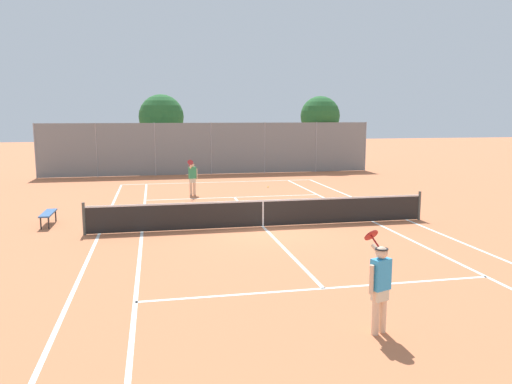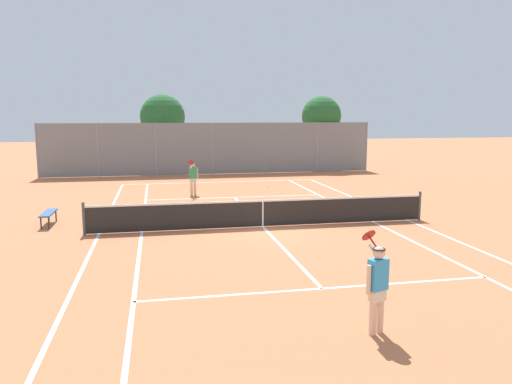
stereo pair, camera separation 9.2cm
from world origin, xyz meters
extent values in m
plane|color=#C67047|center=(0.00, 0.00, 0.00)|extent=(120.00, 120.00, 0.00)
cube|color=white|center=(0.00, 11.90, 0.00)|extent=(11.00, 0.10, 0.01)
cube|color=white|center=(-5.50, 0.00, 0.00)|extent=(0.10, 23.80, 0.01)
cube|color=white|center=(5.50, 0.00, 0.00)|extent=(0.10, 23.80, 0.01)
cube|color=white|center=(-4.13, 0.00, 0.00)|extent=(0.10, 23.80, 0.01)
cube|color=white|center=(4.13, 0.00, 0.00)|extent=(0.10, 23.80, 0.01)
cube|color=white|center=(0.00, -6.40, 0.00)|extent=(8.26, 0.10, 0.01)
cube|color=white|center=(0.00, 6.40, 0.00)|extent=(8.26, 0.10, 0.01)
cube|color=white|center=(0.00, 0.00, 0.00)|extent=(0.10, 12.80, 0.01)
cylinder|color=#474C47|center=(-5.95, 0.00, 0.53)|extent=(0.10, 0.10, 1.07)
cylinder|color=#474C47|center=(5.95, 0.00, 0.53)|extent=(0.10, 0.10, 1.07)
cube|color=black|center=(0.00, 0.00, 0.46)|extent=(11.90, 0.02, 0.89)
cube|color=white|center=(0.00, 0.00, 0.92)|extent=(11.90, 0.03, 0.06)
cube|color=white|center=(0.00, 0.00, 0.44)|extent=(0.05, 0.03, 0.89)
cylinder|color=beige|center=(0.11, -8.84, 0.41)|extent=(0.13, 0.13, 0.82)
cylinder|color=beige|center=(0.28, -8.77, 0.41)|extent=(0.13, 0.13, 0.82)
cube|color=beige|center=(0.19, -8.81, 0.74)|extent=(0.33, 0.27, 0.24)
cube|color=#3399D8|center=(0.19, -8.81, 1.10)|extent=(0.39, 0.31, 0.56)
sphere|color=beige|center=(0.19, -8.81, 1.49)|extent=(0.22, 0.22, 0.22)
cylinder|color=black|center=(0.19, -8.81, 1.56)|extent=(0.23, 0.23, 0.02)
cylinder|color=beige|center=(-0.01, -8.88, 1.04)|extent=(0.08, 0.08, 0.52)
cylinder|color=beige|center=(0.27, -8.63, 1.39)|extent=(0.23, 0.45, 0.35)
cylinder|color=maroon|center=(0.30, -8.34, 1.55)|extent=(0.12, 0.25, 0.22)
cylinder|color=maroon|center=(0.25, -8.23, 1.66)|extent=(0.33, 0.28, 0.23)
cylinder|color=beige|center=(-1.78, 7.48, 0.41)|extent=(0.13, 0.13, 0.82)
cylinder|color=beige|center=(-1.96, 7.44, 0.41)|extent=(0.13, 0.13, 0.82)
cube|color=beige|center=(-1.87, 7.46, 0.74)|extent=(0.32, 0.24, 0.24)
cube|color=#338C59|center=(-1.87, 7.46, 1.10)|extent=(0.38, 0.28, 0.56)
sphere|color=beige|center=(-1.87, 7.46, 1.49)|extent=(0.22, 0.22, 0.22)
cylinder|color=black|center=(-1.87, 7.46, 1.56)|extent=(0.23, 0.23, 0.02)
cylinder|color=beige|center=(-1.66, 7.51, 1.04)|extent=(0.08, 0.08, 0.52)
cylinder|color=beige|center=(-1.96, 7.29, 1.39)|extent=(0.19, 0.46, 0.35)
cylinder|color=maroon|center=(-2.02, 7.01, 1.55)|extent=(0.09, 0.25, 0.22)
cylinder|color=maroon|center=(-1.99, 6.89, 1.66)|extent=(0.32, 0.26, 0.23)
sphere|color=#D1DB33|center=(-2.22, 2.58, 0.03)|extent=(0.07, 0.07, 0.07)
sphere|color=#D1DB33|center=(-4.58, 4.21, 0.03)|extent=(0.07, 0.07, 0.07)
sphere|color=#D1DB33|center=(1.67, 2.81, 0.03)|extent=(0.07, 0.07, 0.07)
sphere|color=#D1DB33|center=(2.30, 9.24, 0.03)|extent=(0.07, 0.07, 0.07)
cube|color=#33598C|center=(-7.39, 1.74, 0.44)|extent=(0.36, 1.50, 0.05)
cylinder|color=#262626|center=(-7.26, 2.38, 0.21)|extent=(0.05, 0.05, 0.41)
cylinder|color=#262626|center=(-7.26, 1.11, 0.21)|extent=(0.05, 0.05, 0.41)
cylinder|color=#262626|center=(-7.51, 2.38, 0.21)|extent=(0.05, 0.05, 0.41)
cylinder|color=#262626|center=(-7.51, 1.11, 0.21)|extent=(0.05, 0.05, 0.41)
cylinder|color=gray|center=(-10.77, 15.90, 1.69)|extent=(0.08, 0.08, 3.38)
cylinder|color=gray|center=(-7.18, 15.90, 1.69)|extent=(0.08, 0.08, 3.38)
cylinder|color=gray|center=(-3.59, 15.90, 1.69)|extent=(0.08, 0.08, 3.38)
cylinder|color=gray|center=(0.00, 15.90, 1.69)|extent=(0.08, 0.08, 3.38)
cylinder|color=gray|center=(3.59, 15.90, 1.69)|extent=(0.08, 0.08, 3.38)
cylinder|color=gray|center=(7.18, 15.90, 1.69)|extent=(0.08, 0.08, 3.38)
cylinder|color=gray|center=(10.77, 15.90, 1.69)|extent=(0.08, 0.08, 3.38)
cube|color=slate|center=(0.00, 15.90, 1.69)|extent=(21.55, 0.02, 3.34)
cylinder|color=brown|center=(-3.10, 18.32, 1.34)|extent=(0.29, 0.29, 2.67)
sphere|color=#26602D|center=(-3.10, 18.32, 3.74)|extent=(3.04, 3.04, 3.04)
sphere|color=#26602D|center=(-3.19, 18.05, 3.36)|extent=(1.86, 1.86, 1.86)
cylinder|color=brown|center=(7.97, 17.49, 1.41)|extent=(0.23, 0.23, 2.82)
sphere|color=#26602D|center=(7.97, 17.49, 3.79)|extent=(2.78, 2.78, 2.78)
sphere|color=#26602D|center=(7.85, 17.65, 3.45)|extent=(1.69, 1.69, 1.69)
camera|label=1|loc=(-3.65, -16.63, 3.87)|focal=35.00mm
camera|label=2|loc=(-3.55, -16.65, 3.87)|focal=35.00mm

